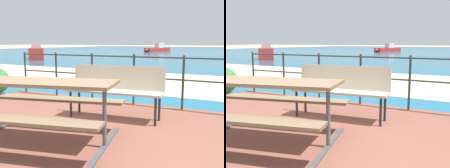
# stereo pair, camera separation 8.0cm
# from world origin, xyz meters

# --- Properties ---
(ground_plane) EXTENTS (240.00, 240.00, 0.00)m
(ground_plane) POSITION_xyz_m (0.00, 0.00, 0.00)
(ground_plane) COLOR tan
(patio_paving) EXTENTS (6.40, 5.20, 0.06)m
(patio_paving) POSITION_xyz_m (0.00, 0.00, 0.03)
(patio_paving) COLOR brown
(patio_paving) RESTS_ON ground
(beach_strip) EXTENTS (54.07, 5.60, 0.01)m
(beach_strip) POSITION_xyz_m (0.00, 6.18, 0.01)
(beach_strip) COLOR beige
(beach_strip) RESTS_ON ground
(picnic_table) EXTENTS (2.16, 1.75, 0.78)m
(picnic_table) POSITION_xyz_m (-0.24, 0.01, 0.65)
(picnic_table) COLOR #7A6047
(picnic_table) RESTS_ON patio_paving
(park_bench) EXTENTS (1.64, 0.58, 0.87)m
(park_bench) POSITION_xyz_m (0.11, 1.42, 0.59)
(park_bench) COLOR #BCAD93
(park_bench) RESTS_ON patio_paving
(railing_fence) EXTENTS (5.94, 0.04, 1.01)m
(railing_fence) POSITION_xyz_m (0.00, 2.46, 0.69)
(railing_fence) COLOR #2D3833
(railing_fence) RESTS_ON patio_paving
(boat_near) EXTENTS (2.60, 5.28, 1.22)m
(boat_near) POSITION_xyz_m (-9.65, 34.48, 0.39)
(boat_near) COLOR red
(boat_near) RESTS_ON sea_water
(boat_mid) EXTENTS (3.89, 4.20, 1.55)m
(boat_mid) POSITION_xyz_m (-13.25, 13.93, 0.56)
(boat_mid) COLOR red
(boat_mid) RESTS_ON sea_water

